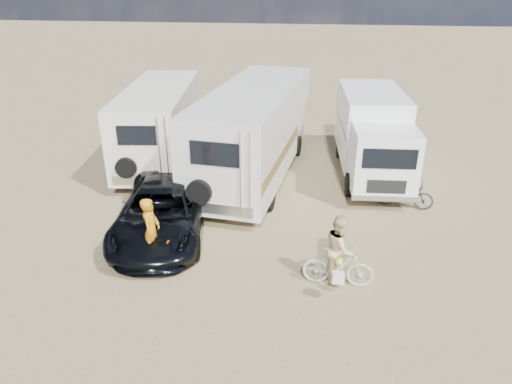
# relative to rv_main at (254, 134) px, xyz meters

# --- Properties ---
(ground) EXTENTS (140.00, 140.00, 0.00)m
(ground) POSITION_rel_rv_main_xyz_m (0.46, -6.57, -1.74)
(ground) COLOR #948058
(ground) RESTS_ON ground
(rv_main) EXTENTS (3.77, 9.39, 3.48)m
(rv_main) POSITION_rel_rv_main_xyz_m (0.00, 0.00, 0.00)
(rv_main) COLOR white
(rv_main) RESTS_ON ground
(rv_left) EXTENTS (3.35, 7.53, 3.17)m
(rv_left) POSITION_rel_rv_main_xyz_m (-4.09, 0.98, -0.15)
(rv_left) COLOR silver
(rv_left) RESTS_ON ground
(box_truck) EXTENTS (2.70, 6.71, 3.16)m
(box_truck) POSITION_rel_rv_main_xyz_m (4.54, 0.71, -0.16)
(box_truck) COLOR white
(box_truck) RESTS_ON ground
(dark_suv) EXTENTS (3.33, 5.81, 1.53)m
(dark_suv) POSITION_rel_rv_main_xyz_m (-2.14, -4.86, -0.98)
(dark_suv) COLOR black
(dark_suv) RESTS_ON ground
(bike_man) EXTENTS (1.90, 0.75, 0.98)m
(bike_man) POSITION_rel_rv_main_xyz_m (-1.81, -6.70, -1.25)
(bike_man) COLOR red
(bike_man) RESTS_ON ground
(bike_woman) EXTENTS (1.83, 0.58, 1.09)m
(bike_woman) POSITION_rel_rv_main_xyz_m (3.13, -6.84, -1.19)
(bike_woman) COLOR #AEB99D
(bike_woman) RESTS_ON ground
(rider_man) EXTENTS (0.49, 0.71, 1.89)m
(rider_man) POSITION_rel_rv_main_xyz_m (-1.81, -6.70, -0.80)
(rider_man) COLOR #C4770E
(rider_man) RESTS_ON ground
(rider_woman) EXTENTS (0.72, 0.91, 1.82)m
(rider_woman) POSITION_rel_rv_main_xyz_m (3.13, -6.84, -0.83)
(rider_woman) COLOR beige
(rider_woman) RESTS_ON ground
(bike_parked) EXTENTS (1.99, 0.98, 1.00)m
(bike_parked) POSITION_rel_rv_main_xyz_m (5.47, -2.03, -1.24)
(bike_parked) COLOR #232523
(bike_parked) RESTS_ON ground
(cooler) EXTENTS (0.61, 0.53, 0.41)m
(cooler) POSITION_rel_rv_main_xyz_m (-1.73, -4.57, -1.53)
(cooler) COLOR #2F5493
(cooler) RESTS_ON ground
(crate) EXTENTS (0.52, 0.52, 0.35)m
(crate) POSITION_rel_rv_main_xyz_m (0.21, -3.56, -1.56)
(crate) COLOR #81624B
(crate) RESTS_ON ground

